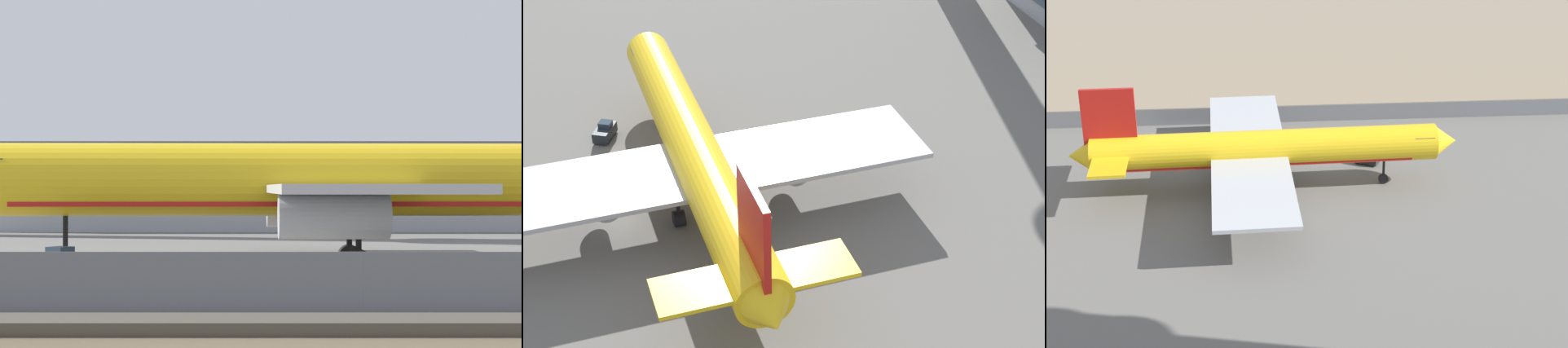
{
  "view_description": "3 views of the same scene",
  "coord_description": "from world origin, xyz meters",
  "views": [
    {
      "loc": [
        -4.15,
        -57.08,
        5.18
      ],
      "look_at": [
        -4.04,
        10.66,
        6.09
      ],
      "focal_mm": 70.0,
      "sensor_mm": 36.0,
      "label": 1
    },
    {
      "loc": [
        65.87,
        -3.89,
        48.56
      ],
      "look_at": [
        4.71,
        14.66,
        5.58
      ],
      "focal_mm": 60.0,
      "sensor_mm": 36.0,
      "label": 2
    },
    {
      "loc": [
        1.26,
        109.86,
        48.56
      ],
      "look_at": [
        -5.85,
        16.47,
        5.86
      ],
      "focal_mm": 60.0,
      "sensor_mm": 36.0,
      "label": 3
    }
  ],
  "objects": [
    {
      "name": "ground_plane",
      "position": [
        0.0,
        0.0,
        0.0
      ],
      "size": [
        500.0,
        500.0,
        0.0
      ],
      "primitive_type": "plane",
      "color": "#66635E"
    },
    {
      "name": "waterfront_lagoon",
      "position": [
        0.0,
        -71.0,
        0.0
      ],
      "size": [
        320.0,
        98.0,
        0.01
      ],
      "color": "#937F60",
      "rests_on": "ground"
    },
    {
      "name": "shoreline_seawall",
      "position": [
        0.0,
        -20.5,
        0.25
      ],
      "size": [
        320.0,
        3.0,
        0.5
      ],
      "color": "#474238",
      "rests_on": "ground"
    },
    {
      "name": "perimeter_fence",
      "position": [
        0.0,
        -16.0,
        1.29
      ],
      "size": [
        280.0,
        0.1,
        2.58
      ],
      "color": "slate",
      "rests_on": "ground"
    },
    {
      "name": "cargo_jet_yellow",
      "position": [
        -0.54,
        7.82,
        5.49
      ],
      "size": [
        49.4,
        42.24,
        14.39
      ],
      "color": "yellow",
      "rests_on": "ground"
    },
    {
      "name": "baggage_tug",
      "position": [
        -15.33,
        0.87,
        0.81
      ],
      "size": [
        3.58,
        2.93,
        1.8
      ],
      "color": "#1E2328",
      "rests_on": "ground"
    }
  ]
}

